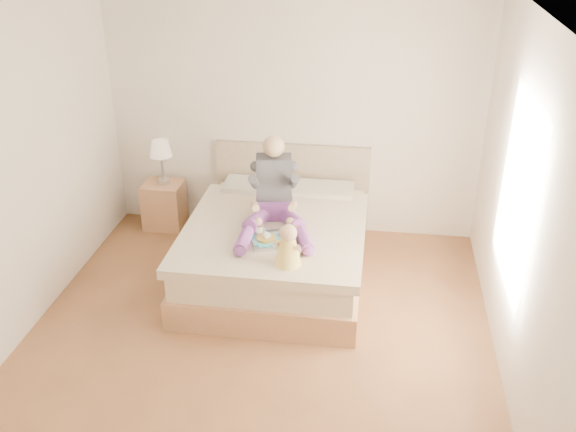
# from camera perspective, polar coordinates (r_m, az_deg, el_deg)

# --- Properties ---
(room) EXTENTS (4.02, 4.22, 2.71)m
(room) POSITION_cam_1_polar(r_m,az_deg,el_deg) (4.87, -2.06, 3.53)
(room) COLOR brown
(room) RESTS_ON ground
(bed) EXTENTS (1.70, 2.18, 1.00)m
(bed) POSITION_cam_1_polar(r_m,az_deg,el_deg) (6.37, -0.88, -2.48)
(bed) COLOR #A4724C
(bed) RESTS_ON ground
(nightstand) EXTENTS (0.43, 0.38, 0.53)m
(nightstand) POSITION_cam_1_polar(r_m,az_deg,el_deg) (7.41, -10.93, 1.00)
(nightstand) COLOR #A4724C
(nightstand) RESTS_ON ground
(lamp) EXTENTS (0.24, 0.24, 0.49)m
(lamp) POSITION_cam_1_polar(r_m,az_deg,el_deg) (7.18, -11.24, 5.68)
(lamp) COLOR silver
(lamp) RESTS_ON nightstand
(adult) EXTENTS (0.70, 1.05, 0.84)m
(adult) POSITION_cam_1_polar(r_m,az_deg,el_deg) (6.05, -1.25, 1.61)
(adult) COLOR #713689
(adult) RESTS_ON bed
(tray) EXTENTS (0.53, 0.47, 0.13)m
(tray) POSITION_cam_1_polar(r_m,az_deg,el_deg) (5.80, -1.07, -1.96)
(tray) COLOR silver
(tray) RESTS_ON bed
(baby) EXTENTS (0.25, 0.34, 0.38)m
(baby) POSITION_cam_1_polar(r_m,az_deg,el_deg) (5.39, 0.04, -2.86)
(baby) COLOR #FFDC50
(baby) RESTS_ON bed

